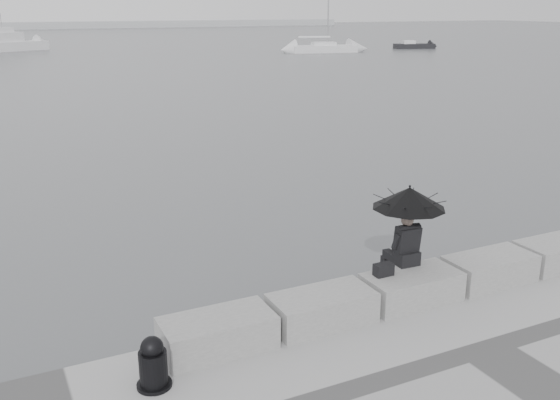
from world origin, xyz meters
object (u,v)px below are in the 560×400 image
sailboat_right (324,48)px  small_motorboat (414,46)px  seated_person (409,207)px  mooring_bollard (153,366)px  motor_cruiser (11,43)px

sailboat_right → small_motorboat: bearing=16.2°
seated_person → small_motorboat: seated_person is taller
sailboat_right → small_motorboat: 14.02m
mooring_bollard → sailboat_right: (36.03, 58.02, -0.28)m
motor_cruiser → small_motorboat: motor_cruiser is taller
sailboat_right → motor_cruiser: bearing=162.0°
mooring_bollard → motor_cruiser: (3.36, 76.86, 0.09)m
motor_cruiser → small_motorboat: (46.65, -17.80, -0.57)m
motor_cruiser → small_motorboat: 49.93m
seated_person → small_motorboat: (45.40, 58.17, -1.70)m
small_motorboat → seated_person: bearing=-110.4°
seated_person → sailboat_right: size_ratio=0.11×
sailboat_right → motor_cruiser: size_ratio=1.46×
sailboat_right → small_motorboat: (13.98, 1.03, -0.21)m
seated_person → sailboat_right: 65.22m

